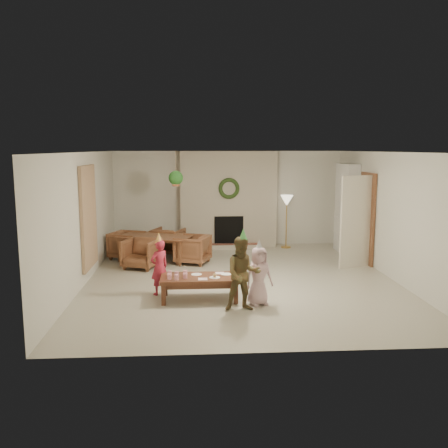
{
  "coord_description": "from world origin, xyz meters",
  "views": [
    {
      "loc": [
        -0.92,
        -9.28,
        2.58
      ],
      "look_at": [
        -0.3,
        0.4,
        1.05
      ],
      "focal_mm": 38.83,
      "sensor_mm": 36.0,
      "label": 1
    }
  ],
  "objects": [
    {
      "name": "plate_c",
      "position": [
        -0.37,
        -1.15,
        0.41
      ],
      "size": [
        0.18,
        0.18,
        0.01
      ],
      "primitive_type": "cylinder",
      "rotation": [
        0.0,
        0.0,
        0.0
      ],
      "color": "white",
      "rests_on": "coffee_table_top"
    },
    {
      "name": "floor",
      "position": [
        0.0,
        0.0,
        0.0
      ],
      "size": [
        7.0,
        7.0,
        0.0
      ],
      "primitive_type": "plane",
      "color": "#B7B29E",
      "rests_on": "ground"
    },
    {
      "name": "hanging_plant_foliage",
      "position": [
        -1.3,
        1.5,
        1.92
      ],
      "size": [
        0.32,
        0.32,
        0.32
      ],
      "primitive_type": "sphere",
      "color": "#1C501A",
      "rests_on": "hanging_plant_pot"
    },
    {
      "name": "plate_a",
      "position": [
        -0.88,
        -1.13,
        0.41
      ],
      "size": [
        0.18,
        0.18,
        0.01
      ],
      "primitive_type": "cylinder",
      "rotation": [
        0.0,
        0.0,
        0.0
      ],
      "color": "white",
      "rests_on": "coffee_table_top"
    },
    {
      "name": "fireplace_firebox",
      "position": [
        0.0,
        3.12,
        0.45
      ],
      "size": [
        0.75,
        0.12,
        0.75
      ],
      "primitive_type": "cube",
      "color": "black",
      "rests_on": "floor"
    },
    {
      "name": "child_red",
      "position": [
        -1.53,
        -0.91,
        0.49
      ],
      "size": [
        0.43,
        0.41,
        0.99
      ],
      "primitive_type": "imported",
      "rotation": [
        0.0,
        0.0,
        3.81
      ],
      "color": "#A92437",
      "rests_on": "floor"
    },
    {
      "name": "floor_lamp_post",
      "position": [
        1.49,
        3.0,
        0.64
      ],
      "size": [
        0.03,
        0.03,
        1.24
      ],
      "primitive_type": "cylinder",
      "color": "gold",
      "rests_on": "floor"
    },
    {
      "name": "bookshelf_shelf_a",
      "position": [
        2.82,
        2.3,
        0.45
      ],
      "size": [
        0.3,
        0.92,
        0.03
      ],
      "primitive_type": "cube",
      "color": "white",
      "rests_on": "bookshelf_carcass"
    },
    {
      "name": "fireplace_wreath",
      "position": [
        0.0,
        3.07,
        1.55
      ],
      "size": [
        0.54,
        0.1,
        0.54
      ],
      "primitive_type": "torus",
      "rotation": [
        1.57,
        0.0,
        0.0
      ],
      "color": "#213C16",
      "rests_on": "fireplace_mass"
    },
    {
      "name": "ceiling",
      "position": [
        0.0,
        0.0,
        2.5
      ],
      "size": [
        7.0,
        7.0,
        0.0
      ],
      "primitive_type": "plane",
      "rotation": [
        3.14,
        0.0,
        0.0
      ],
      "color": "white",
      "rests_on": "wall_back"
    },
    {
      "name": "fireplace_hearth",
      "position": [
        0.0,
        2.95,
        0.06
      ],
      "size": [
        1.6,
        0.3,
        0.12
      ],
      "primitive_type": "cube",
      "color": "maroon",
      "rests_on": "floor"
    },
    {
      "name": "bookshelf_carcass",
      "position": [
        2.84,
        2.3,
        1.1
      ],
      "size": [
        0.3,
        1.0,
        2.2
      ],
      "primitive_type": "cube",
      "color": "white",
      "rests_on": "floor"
    },
    {
      "name": "cup_c",
      "position": [
        -1.21,
        -1.45,
        0.45
      ],
      "size": [
        0.07,
        0.07,
        0.09
      ],
      "primitive_type": "cylinder",
      "rotation": [
        0.0,
        0.0,
        0.0
      ],
      "color": "white",
      "rests_on": "coffee_table_top"
    },
    {
      "name": "food_scoop",
      "position": [
        -0.57,
        -1.35,
        0.45
      ],
      "size": [
        0.07,
        0.07,
        0.07
      ],
      "primitive_type": "sphere",
      "rotation": [
        0.0,
        0.0,
        0.0
      ],
      "color": "tan",
      "rests_on": "plate_b"
    },
    {
      "name": "floor_lamp_shade",
      "position": [
        1.49,
        3.0,
        1.24
      ],
      "size": [
        0.33,
        0.33,
        0.27
      ],
      "primitive_type": "cone",
      "rotation": [
        3.14,
        0.0,
        0.0
      ],
      "color": "beige",
      "rests_on": "floor_lamp_post"
    },
    {
      "name": "door_leaf",
      "position": [
        2.58,
        0.82,
        1.0
      ],
      "size": [
        0.77,
        0.32,
        2.0
      ],
      "primitive_type": "cube",
      "rotation": [
        0.0,
        0.0,
        -1.22
      ],
      "color": "beige",
      "rests_on": "floor"
    },
    {
      "name": "bookshelf_shelf_d",
      "position": [
        2.82,
        2.3,
        1.65
      ],
      "size": [
        0.3,
        0.92,
        0.03
      ],
      "primitive_type": "cube",
      "color": "white",
      "rests_on": "bookshelf_carcass"
    },
    {
      "name": "books_row_upper",
      "position": [
        2.8,
        2.2,
        1.38
      ],
      "size": [
        0.2,
        0.36,
        0.22
      ],
      "primitive_type": "cube",
      "color": "#B26D26",
      "rests_on": "bookshelf_shelf_c"
    },
    {
      "name": "dining_chair_far",
      "position": [
        -1.55,
        2.41,
        0.32
      ],
      "size": [
        0.89,
        0.91,
        0.65
      ],
      "primitive_type": "imported",
      "rotation": [
        0.0,
        0.0,
        2.78
      ],
      "color": "brown",
      "rests_on": "floor"
    },
    {
      "name": "coffee_leg_fl",
      "position": [
        -1.43,
        -1.52,
        0.17
      ],
      "size": [
        0.07,
        0.07,
        0.35
      ],
      "primitive_type": "cube",
      "rotation": [
        0.0,
        0.0,
        0.0
      ],
      "color": "brown",
      "rests_on": "floor"
    },
    {
      "name": "wall_front",
      "position": [
        0.0,
        -3.5,
        1.25
      ],
      "size": [
        7.0,
        0.0,
        7.0
      ],
      "primitive_type": "plane",
      "rotation": [
        -1.57,
        0.0,
        0.0
      ],
      "color": "silver",
      "rests_on": "floor"
    },
    {
      "name": "bookshelf_shelf_c",
      "position": [
        2.82,
        2.3,
        1.25
      ],
      "size": [
        0.3,
        0.92,
        0.03
      ],
      "primitive_type": "cube",
      "color": "white",
      "rests_on": "bookshelf_carcass"
    },
    {
      "name": "coffee_table_top",
      "position": [
        -0.82,
        -1.25,
        0.38
      ],
      "size": [
        1.33,
        0.66,
        0.06
      ],
      "primitive_type": "cube",
      "rotation": [
        0.0,
        0.0,
        0.0
      ],
      "color": "brown",
      "rests_on": "floor"
    },
    {
      "name": "cup_f",
      "position": [
        -1.07,
        -1.17,
        0.45
      ],
      "size": [
        0.07,
        0.07,
        0.09
      ],
      "primitive_type": "cylinder",
      "rotation": [
        0.0,
        0.0,
        0.0
      ],
      "color": "white",
      "rests_on": "coffee_table_top"
    },
    {
      "name": "child_plaid",
      "position": [
        -0.14,
        -1.84,
        0.6
      ],
      "size": [
        0.61,
        0.49,
        1.19
      ],
      "primitive_type": "imported",
      "rotation": [
        0.0,
        0.0,
        0.06
      ],
      "color": "brown",
      "rests_on": "floor"
    },
    {
      "name": "fireplace_mass",
      "position": [
        0.0,
        3.3,
        1.25
      ],
      "size": [
        2.5,
        0.4,
        2.5
      ],
      "primitive_type": "cube",
      "color": "#5A2118",
      "rests_on": "floor"
    },
    {
      "name": "wall_left",
      "position": [
        -3.0,
        0.0,
        1.25
      ],
      "size": [
        0.0,
        7.0,
        7.0
      ],
      "primitive_type": "plane",
      "rotation": [
        1.57,
        0.0,
        1.57
      ],
      "color": "silver",
      "rests_on": "floor"
    },
    {
      "name": "bookshelf_shelf_b",
      "position": [
        2.82,
        2.3,
        0.85
      ],
      "size": [
        0.3,
        0.92,
        0.03
      ],
      "primitive_type": "cube",
      "color": "white",
      "rests_on": "bookshelf_carcass"
    },
    {
      "name": "books_row_lower",
      "position": [
        2.8,
        2.15,
        0.59
      ],
      "size": [
        0.2,
        0.4,
        0.24
      ],
      "primitive_type": "cube",
      "color": "#AB251F",
      "rests_on": "bookshelf_shelf_a"
    },
    {
      "name": "child_pink",
      "position": [
        0.15,
        -1.59,
        0.49
      ],
      "size": [
        0.56,
        0.46,
        0.98
      ],
      "primitive_type": "imported",
      "rotation": [
        0.0,
        0.0,
        0.37
      ],
      "color": "beige",
      "rests_on": "floor"
    },
    {
      "name": "dining_chair_left",
      "position": [
        -2.48,
        1.98,
        0.32
      ],
      "size": [
        0.91,
        0.89,
        0.65
      ],
      "primitive_type": "imported",
      "rotation": [
        0.0,
        0.0,
        1.21
      ],
      "color": "brown",
      "rests_on": "floor"
    },
    {
      "name": "napkin_right",
      "position": [
        -0.47,
        -1.07,
        0.41
      ],
      "size": [
        0.15,
        0.15,
        0.01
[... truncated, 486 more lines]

